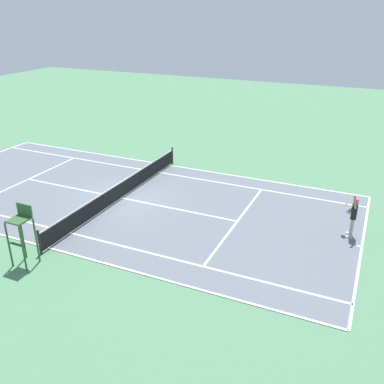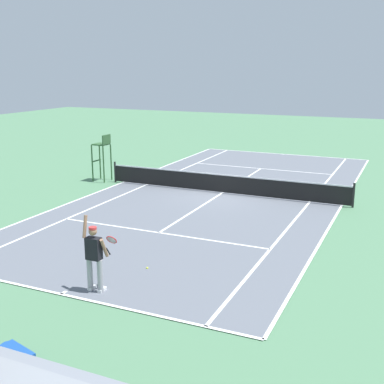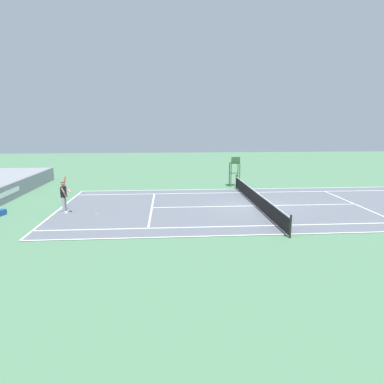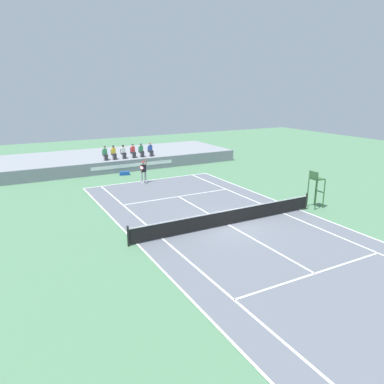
# 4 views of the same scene
# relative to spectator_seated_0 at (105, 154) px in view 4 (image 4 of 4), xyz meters

# --- Properties ---
(ground_plane) EXTENTS (80.00, 80.00, 0.00)m
(ground_plane) POSITION_rel_spectator_seated_0_xyz_m (2.27, -16.84, -1.73)
(ground_plane) COLOR #4C7A56
(court) EXTENTS (11.08, 23.88, 0.03)m
(court) POSITION_rel_spectator_seated_0_xyz_m (2.27, -16.84, -1.72)
(court) COLOR slate
(court) RESTS_ON ground
(net) EXTENTS (11.98, 0.10, 1.07)m
(net) POSITION_rel_spectator_seated_0_xyz_m (2.27, -16.84, -1.20)
(net) COLOR black
(net) RESTS_ON ground
(barrier_wall) EXTENTS (22.55, 0.25, 1.12)m
(barrier_wall) POSITION_rel_spectator_seated_0_xyz_m (2.27, -0.94, -1.17)
(barrier_wall) COLOR gray
(barrier_wall) RESTS_ON ground
(bleacher_platform) EXTENTS (22.55, 8.18, 1.12)m
(bleacher_platform) POSITION_rel_spectator_seated_0_xyz_m (2.27, 3.27, -1.17)
(bleacher_platform) COLOR gray
(bleacher_platform) RESTS_ON ground
(spectator_seated_0) EXTENTS (0.44, 0.60, 1.27)m
(spectator_seated_0) POSITION_rel_spectator_seated_0_xyz_m (0.00, 0.00, 0.00)
(spectator_seated_0) COLOR #474C56
(spectator_seated_0) RESTS_ON bleacher_platform
(spectator_seated_1) EXTENTS (0.44, 0.60, 1.27)m
(spectator_seated_1) POSITION_rel_spectator_seated_0_xyz_m (0.81, 0.00, 0.00)
(spectator_seated_1) COLOR #474C56
(spectator_seated_1) RESTS_ON bleacher_platform
(spectator_seated_2) EXTENTS (0.44, 0.60, 1.27)m
(spectator_seated_2) POSITION_rel_spectator_seated_0_xyz_m (1.74, 0.00, 0.00)
(spectator_seated_2) COLOR #474C56
(spectator_seated_2) RESTS_ON bleacher_platform
(spectator_seated_3) EXTENTS (0.44, 0.60, 1.27)m
(spectator_seated_3) POSITION_rel_spectator_seated_0_xyz_m (2.69, 0.00, 0.00)
(spectator_seated_3) COLOR #474C56
(spectator_seated_3) RESTS_ON bleacher_platform
(spectator_seated_4) EXTENTS (0.44, 0.60, 1.27)m
(spectator_seated_4) POSITION_rel_spectator_seated_0_xyz_m (3.53, 0.00, 0.00)
(spectator_seated_4) COLOR #474C56
(spectator_seated_4) RESTS_ON bleacher_platform
(spectator_seated_5) EXTENTS (0.44, 0.60, 1.27)m
(spectator_seated_5) POSITION_rel_spectator_seated_0_xyz_m (4.48, 0.00, 0.00)
(spectator_seated_5) COLOR #474C56
(spectator_seated_5) RESTS_ON bleacher_platform
(tennis_player) EXTENTS (0.76, 0.63, 2.08)m
(tennis_player) POSITION_rel_spectator_seated_0_xyz_m (1.56, -5.51, -0.73)
(tennis_player) COLOR #9E9EA3
(tennis_player) RESTS_ON ground
(tennis_ball) EXTENTS (0.07, 0.07, 0.07)m
(tennis_ball) POSITION_rel_spectator_seated_0_xyz_m (1.06, -7.39, -1.69)
(tennis_ball) COLOR #D1E533
(tennis_ball) RESTS_ON ground
(umpire_chair) EXTENTS (0.77, 0.77, 2.44)m
(umpire_chair) POSITION_rel_spectator_seated_0_xyz_m (8.95, -16.84, -0.17)
(umpire_chair) COLOR #2D562D
(umpire_chair) RESTS_ON ground
(equipment_bag) EXTENTS (0.95, 0.54, 0.32)m
(equipment_bag) POSITION_rel_spectator_seated_0_xyz_m (1.07, -2.07, -1.57)
(equipment_bag) COLOR #194799
(equipment_bag) RESTS_ON ground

